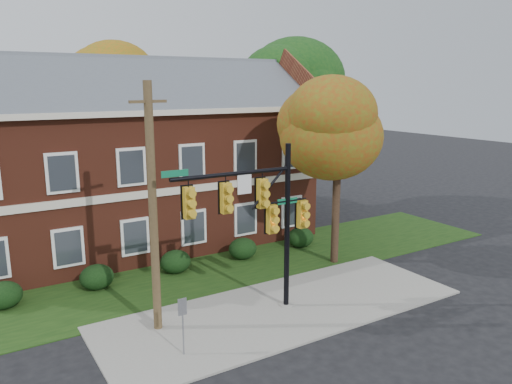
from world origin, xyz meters
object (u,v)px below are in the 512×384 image
hedge_center (176,262)px  tree_far_rear (112,77)px  hedge_left (97,277)px  hedge_far_right (301,237)px  sign_post (183,317)px  tree_right_rear (300,88)px  hedge_right (243,249)px  tree_near_right (345,122)px  utility_pole (153,210)px  traffic_signal (261,212)px  hedge_far_left (3,295)px  apartment_building (133,150)px

hedge_center → tree_far_rear: size_ratio=0.12×
hedge_left → tree_far_rear: 16.25m
hedge_far_right → sign_post: sign_post is taller
hedge_center → tree_far_rear: (1.34, 13.09, 8.32)m
tree_right_rear → hedge_left: bearing=-157.6°
hedge_right → tree_right_rear: size_ratio=0.13×
tree_near_right → utility_pole: bearing=-169.3°
traffic_signal → hedge_far_left: bearing=146.3°
hedge_right → tree_right_rear: bearing=38.0°
tree_far_rear → hedge_center: bearing=-95.9°
tree_right_rear → tree_far_rear: tree_far_rear is taller
hedge_far_left → utility_pole: utility_pole is taller
hedge_far_left → tree_right_rear: bearing=18.5°
hedge_right → hedge_far_right: same height
apartment_building → hedge_far_right: size_ratio=13.43×
hedge_far_left → traffic_signal: traffic_signal is taller
hedge_far_left → hedge_right: (10.50, 0.00, 0.00)m
hedge_left → tree_far_rear: tree_far_rear is taller
sign_post → apartment_building: bearing=78.5°
apartment_building → hedge_left: bearing=-123.7°
hedge_center → hedge_right: size_ratio=1.00×
hedge_left → utility_pole: 6.09m
tree_near_right → hedge_left: bearing=165.2°
hedge_center → tree_far_rear: tree_far_rear is taller
tree_near_right → apartment_building: bearing=131.8°
apartment_building → sign_post: (-2.56, -12.04, -3.66)m
utility_pole → hedge_right: bearing=26.8°
apartment_building → hedge_far_left: bearing=-143.1°
apartment_building → hedge_far_right: 9.82m
tree_far_rear → utility_pole: tree_far_rear is taller
apartment_building → sign_post: apartment_building is taller
hedge_right → hedge_far_right: bearing=0.0°
hedge_far_left → hedge_center: bearing=0.0°
sign_post → hedge_left: bearing=98.4°
hedge_right → traffic_signal: (-2.45, -5.55, 3.38)m
hedge_center → tree_right_rear: size_ratio=0.13×
hedge_far_left → tree_right_rear: 20.75m
tree_far_rear → sign_post: (-3.90, -19.88, -7.52)m
apartment_building → hedge_right: (3.50, -5.25, -4.46)m
traffic_signal → tree_right_rear: bearing=49.6°
hedge_left → sign_post: size_ratio=0.72×
hedge_far_left → traffic_signal: bearing=-34.6°
hedge_far_right → traffic_signal: bearing=-137.0°
tree_right_rear → tree_near_right: bearing=-114.6°
hedge_far_left → hedge_center: 7.00m
hedge_far_left → utility_pole: bearing=-47.0°
tree_right_rear → hedge_far_right: bearing=-125.2°
hedge_right → apartment_building: bearing=123.7°
hedge_left → tree_near_right: bearing=-14.8°
traffic_signal → utility_pole: bearing=167.8°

